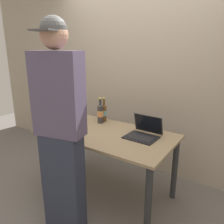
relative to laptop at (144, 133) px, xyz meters
The scene contains 7 objects.
ground_plane 0.92m from the laptop, 162.49° to the right, with size 8.00×8.00×0.00m, color slate.
desk 0.45m from the laptop, 162.49° to the right, with size 1.51×0.82×0.77m.
laptop is the anchor object (origin of this frame).
beer_bottle_amber 0.66m from the laptop, behind, with size 0.07×0.07×0.32m.
beer_bottle_green 0.68m from the laptop, 163.98° to the left, with size 0.06×0.06×0.31m.
person_figure 0.91m from the laptop, 115.91° to the right, with size 0.44×0.33×1.91m.
back_wall 0.96m from the laptop, 119.00° to the left, with size 6.00×0.10×2.60m, color tan.
Camera 1 is at (1.35, -1.90, 1.68)m, focal length 35.94 mm.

